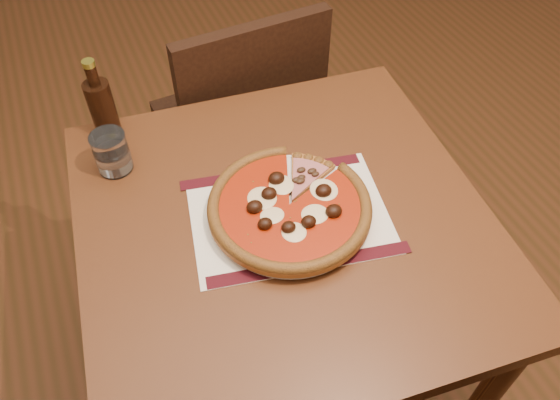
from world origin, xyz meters
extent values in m
cube|color=#5B301A|center=(0.00, 0.00, -0.01)|extent=(5.00, 6.00, 0.02)
cube|color=brown|center=(0.17, -0.37, 0.73)|extent=(0.87, 0.87, 0.04)
cylinder|color=brown|center=(-0.14, 0.01, 0.35)|extent=(0.05, 0.05, 0.71)
cylinder|color=brown|center=(0.56, -0.06, 0.35)|extent=(0.05, 0.05, 0.71)
cube|color=black|center=(0.28, 0.28, 0.43)|extent=(0.44, 0.44, 0.04)
cylinder|color=black|center=(0.45, 0.47, 0.20)|extent=(0.04, 0.04, 0.41)
cylinder|color=black|center=(0.09, 0.45, 0.20)|extent=(0.04, 0.04, 0.41)
cylinder|color=black|center=(0.47, 0.11, 0.20)|extent=(0.04, 0.04, 0.41)
cylinder|color=black|center=(0.11, 0.09, 0.20)|extent=(0.04, 0.04, 0.41)
cube|color=black|center=(0.29, 0.09, 0.66)|extent=(0.42, 0.07, 0.44)
cube|color=white|center=(0.18, -0.37, 0.75)|extent=(0.43, 0.34, 0.00)
cylinder|color=white|center=(0.18, -0.37, 0.76)|extent=(0.30, 0.30, 0.02)
cylinder|color=#B16F2A|center=(0.18, -0.37, 0.78)|extent=(0.32, 0.32, 0.01)
torus|color=#9D5E22|center=(0.18, -0.37, 0.78)|extent=(0.32, 0.32, 0.02)
cylinder|color=#8F2406|center=(0.18, -0.37, 0.78)|extent=(0.28, 0.28, 0.00)
ellipsoid|color=#FFE2AB|center=(0.19, -0.32, 0.79)|extent=(0.05, 0.05, 0.01)
ellipsoid|color=#FFE2AB|center=(0.12, -0.32, 0.79)|extent=(0.05, 0.05, 0.01)
ellipsoid|color=#FFE2AB|center=(0.14, -0.39, 0.79)|extent=(0.05, 0.05, 0.01)
ellipsoid|color=#FFE2AB|center=(0.16, -0.45, 0.79)|extent=(0.05, 0.05, 0.01)
ellipsoid|color=#FFE2AB|center=(0.22, -0.41, 0.79)|extent=(0.05, 0.05, 0.01)
ellipsoid|color=#FFE2AB|center=(0.26, -0.36, 0.79)|extent=(0.05, 0.05, 0.01)
ellipsoid|color=black|center=(0.19, -0.31, 0.80)|extent=(0.03, 0.03, 0.02)
ellipsoid|color=black|center=(0.13, -0.30, 0.80)|extent=(0.03, 0.03, 0.02)
ellipsoid|color=black|center=(0.13, -0.36, 0.80)|extent=(0.03, 0.03, 0.02)
ellipsoid|color=black|center=(0.10, -0.41, 0.80)|extent=(0.03, 0.03, 0.02)
ellipsoid|color=black|center=(0.16, -0.43, 0.80)|extent=(0.03, 0.03, 0.02)
ellipsoid|color=black|center=(0.20, -0.46, 0.80)|extent=(0.03, 0.03, 0.02)
ellipsoid|color=black|center=(0.23, -0.41, 0.80)|extent=(0.03, 0.03, 0.02)
ellipsoid|color=black|center=(0.27, -0.37, 0.80)|extent=(0.03, 0.03, 0.02)
ellipsoid|color=#3B2515|center=(0.24, -0.34, 0.79)|extent=(0.02, 0.01, 0.01)
ellipsoid|color=#3B2515|center=(0.27, -0.31, 0.79)|extent=(0.02, 0.01, 0.01)
ellipsoid|color=#3B2515|center=(0.23, -0.33, 0.79)|extent=(0.02, 0.01, 0.01)
ellipsoid|color=#3B2515|center=(0.26, -0.30, 0.79)|extent=(0.02, 0.01, 0.01)
ellipsoid|color=#3B2515|center=(0.23, -0.33, 0.79)|extent=(0.02, 0.01, 0.01)
ellipsoid|color=#3B2515|center=(0.25, -0.29, 0.79)|extent=(0.02, 0.01, 0.01)
ellipsoid|color=#3B2515|center=(0.22, -0.32, 0.79)|extent=(0.02, 0.01, 0.01)
cylinder|color=white|center=(-0.10, -0.10, 0.79)|extent=(0.09, 0.09, 0.09)
cylinder|color=#32190C|center=(-0.09, 0.02, 0.82)|extent=(0.06, 0.06, 0.13)
cylinder|color=#32190C|center=(-0.09, 0.02, 0.90)|extent=(0.02, 0.02, 0.06)
cylinder|color=#9DA035|center=(-0.09, 0.02, 0.93)|extent=(0.03, 0.03, 0.01)
camera|label=1|loc=(-0.10, -0.99, 1.59)|focal=35.00mm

